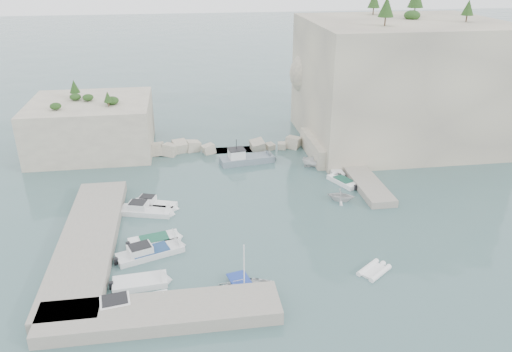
{
  "coord_description": "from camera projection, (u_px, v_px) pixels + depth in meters",
  "views": [
    {
      "loc": [
        -7.38,
        -43.14,
        25.2
      ],
      "look_at": [
        0.0,
        6.0,
        3.0
      ],
      "focal_mm": 35.0,
      "sensor_mm": 36.0,
      "label": 1
    }
  ],
  "objects": [
    {
      "name": "tender_east_d",
      "position": [
        317.0,
        166.0,
        64.63
      ],
      "size": [
        4.11,
        1.61,
        1.58
      ],
      "primitive_type": "imported",
      "rotation": [
        0.0,
        0.0,
        1.55
      ],
      "color": "white",
      "rests_on": "ground"
    },
    {
      "name": "ground",
      "position": [
        265.0,
        227.0,
        50.24
      ],
      "size": [
        400.0,
        400.0,
        0.0
      ],
      "primitive_type": "plane",
      "color": "#426263",
      "rests_on": "ground"
    },
    {
      "name": "motorboat_a",
      "position": [
        154.0,
        207.0,
        54.13
      ],
      "size": [
        5.53,
        3.25,
        1.4
      ],
      "primitive_type": null,
      "rotation": [
        0.0,
        0.0,
        -0.34
      ],
      "color": "white",
      "rests_on": "ground"
    },
    {
      "name": "outcrop_west",
      "position": [
        92.0,
        126.0,
        68.67
      ],
      "size": [
        16.0,
        14.0,
        7.0
      ],
      "primitive_type": "cube",
      "color": "beige",
      "rests_on": "ground"
    },
    {
      "name": "tender_east_c",
      "position": [
        335.0,
        172.0,
        62.92
      ],
      "size": [
        1.61,
        4.56,
        0.7
      ],
      "primitive_type": null,
      "rotation": [
        0.0,
        0.0,
        1.54
      ],
      "color": "silver",
      "rests_on": "ground"
    },
    {
      "name": "rowboat",
      "position": [
        244.0,
        292.0,
        40.59
      ],
      "size": [
        5.57,
        4.54,
        1.01
      ],
      "primitive_type": "imported",
      "rotation": [
        0.0,
        0.0,
        1.81
      ],
      "color": "silver",
      "rests_on": "ground"
    },
    {
      "name": "breakwater",
      "position": [
        232.0,
        145.0,
        69.68
      ],
      "size": [
        28.0,
        3.0,
        1.4
      ],
      "primitive_type": "cube",
      "color": "beige",
      "rests_on": "ground"
    },
    {
      "name": "quay_west",
      "position": [
        88.0,
        241.0,
        46.8
      ],
      "size": [
        5.0,
        24.0,
        1.1
      ],
      "primitive_type": "cube",
      "color": "#9E9689",
      "rests_on": "ground"
    },
    {
      "name": "rowboat_mast",
      "position": [
        244.0,
        265.0,
        39.53
      ],
      "size": [
        0.1,
        0.1,
        4.2
      ],
      "primitive_type": "cylinder",
      "color": "white",
      "rests_on": "rowboat"
    },
    {
      "name": "tender_east_a",
      "position": [
        340.0,
        201.0,
        55.62
      ],
      "size": [
        3.72,
        3.5,
        1.56
      ],
      "primitive_type": "imported",
      "rotation": [
        0.0,
        0.0,
        1.18
      ],
      "color": "silver",
      "rests_on": "ground"
    },
    {
      "name": "motorboat_c",
      "position": [
        155.0,
        243.0,
        47.5
      ],
      "size": [
        5.51,
        3.1,
        0.7
      ],
      "primitive_type": null,
      "rotation": [
        0.0,
        0.0,
        0.24
      ],
      "color": "white",
      "rests_on": "ground"
    },
    {
      "name": "ledge_east",
      "position": [
        360.0,
        176.0,
        60.93
      ],
      "size": [
        3.0,
        16.0,
        0.8
      ],
      "primitive_type": "cube",
      "color": "#9E9689",
      "rests_on": "ground"
    },
    {
      "name": "inflatable_dinghy",
      "position": [
        374.0,
        272.0,
        43.13
      ],
      "size": [
        3.52,
        3.2,
        0.44
      ],
      "primitive_type": null,
      "rotation": [
        0.0,
        0.0,
        0.65
      ],
      "color": "white",
      "rests_on": "ground"
    },
    {
      "name": "motorboat_f",
      "position": [
        129.0,
        310.0,
        38.53
      ],
      "size": [
        7.15,
        3.18,
        1.4
      ],
      "primitive_type": null,
      "rotation": [
        0.0,
        0.0,
        0.17
      ],
      "color": "white",
      "rests_on": "ground"
    },
    {
      "name": "motorboat_b",
      "position": [
        146.0,
        213.0,
        52.89
      ],
      "size": [
        6.35,
        3.56,
        1.4
      ],
      "primitive_type": null,
      "rotation": [
        0.0,
        0.0,
        -0.28
      ],
      "color": "silver",
      "rests_on": "ground"
    },
    {
      "name": "work_boat",
      "position": [
        247.0,
        163.0,
        65.77
      ],
      "size": [
        7.99,
        3.43,
        2.2
      ],
      "primitive_type": null,
      "rotation": [
        0.0,
        0.0,
        0.15
      ],
      "color": "slate",
      "rests_on": "ground"
    },
    {
      "name": "quay_south",
      "position": [
        161.0,
        313.0,
        37.37
      ],
      "size": [
        18.0,
        4.0,
        1.1
      ],
      "primitive_type": "cube",
      "color": "#9E9689",
      "rests_on": "ground"
    },
    {
      "name": "cliff_east",
      "position": [
        398.0,
        82.0,
        70.66
      ],
      "size": [
        26.0,
        22.0,
        17.0
      ],
      "primitive_type": "cube",
      "color": "beige",
      "rests_on": "ground"
    },
    {
      "name": "cliff_terrace",
      "position": [
        337.0,
        146.0,
        67.74
      ],
      "size": [
        8.0,
        10.0,
        2.5
      ],
      "primitive_type": "cube",
      "color": "beige",
      "rests_on": "ground"
    },
    {
      "name": "tender_east_b",
      "position": [
        343.0,
        184.0,
        59.77
      ],
      "size": [
        3.34,
        4.88,
        0.7
      ],
      "primitive_type": null,
      "rotation": [
        0.0,
        0.0,
        1.99
      ],
      "color": "white",
      "rests_on": "ground"
    },
    {
      "name": "motorboat_e",
      "position": [
        140.0,
        285.0,
        41.47
      ],
      "size": [
        5.02,
        2.38,
        0.7
      ],
      "primitive_type": null,
      "rotation": [
        0.0,
        0.0,
        0.08
      ],
      "color": "silver",
      "rests_on": "ground"
    },
    {
      "name": "motorboat_d",
      "position": [
        151.0,
        255.0,
        45.55
      ],
      "size": [
        6.87,
        4.09,
        1.4
      ],
      "primitive_type": null,
      "rotation": [
        0.0,
        0.0,
        0.35
      ],
      "color": "silver",
      "rests_on": "ground"
    },
    {
      "name": "vegetation",
      "position": [
        366.0,
        12.0,
        67.37
      ],
      "size": [
        53.48,
        13.88,
        13.4
      ],
      "color": "#1E4219",
      "rests_on": "ground"
    }
  ]
}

